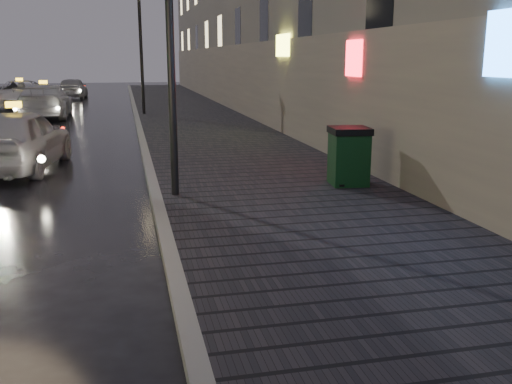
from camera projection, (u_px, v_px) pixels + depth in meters
sidewalk at (192, 116)px, 25.23m from camera, size 4.60×58.00×0.15m
curb at (137, 118)px, 24.71m from camera, size 0.20×58.00×0.15m
lamp_near at (169, 5)px, 9.77m from camera, size 0.36×0.36×5.28m
lamp_far at (141, 37)px, 24.95m from camera, size 0.36×0.36×5.28m
trash_bin at (349, 156)px, 11.24m from camera, size 0.82×0.82×1.14m
taxi_near at (17, 139)px, 13.41m from camera, size 2.33×4.55×1.48m
taxi_mid at (45, 101)px, 25.23m from camera, size 2.18×5.20×1.50m
taxi_far at (21, 94)px, 31.11m from camera, size 2.43×5.09×1.40m
car_far at (73, 88)px, 37.08m from camera, size 1.77×4.06×1.36m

